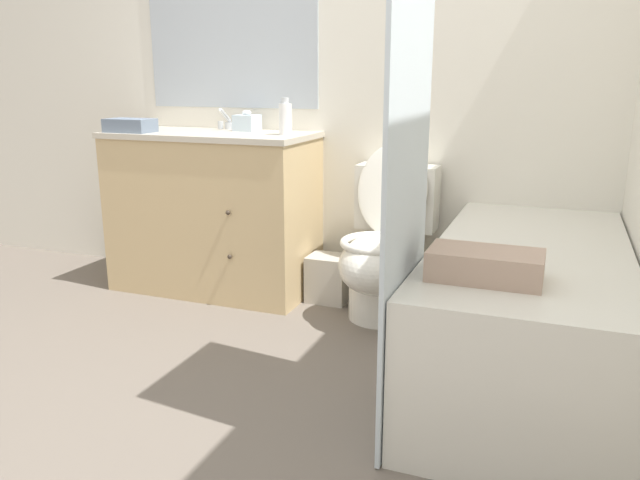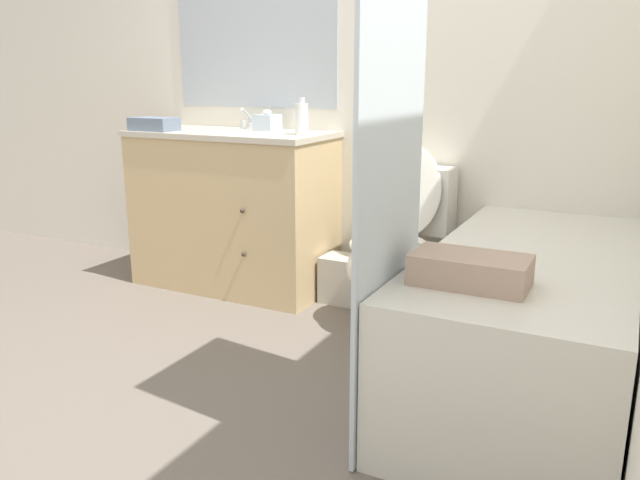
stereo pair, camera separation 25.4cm
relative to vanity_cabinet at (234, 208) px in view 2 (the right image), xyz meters
The scene contains 12 objects.
ground_plane 1.72m from the vanity_cabinet, 62.52° to the right, with size 14.00×14.00×0.00m, color #6B6056.
wall_back 1.14m from the vanity_cabinet, 21.13° to the left, with size 8.00×0.06×2.50m.
vanity_cabinet is the anchor object (origin of this frame).
sink_faucet 0.51m from the vanity_cabinet, 90.00° to the left, with size 0.14×0.12×0.12m.
toilet 1.02m from the vanity_cabinet, ahead, with size 0.42×0.67×0.86m.
bathtub 1.81m from the vanity_cabinet, 17.16° to the right, with size 0.72×1.60×0.55m.
shower_curtain 1.80m from the vanity_cabinet, 38.42° to the right, with size 0.01×0.55×1.92m.
wastebasket 0.76m from the vanity_cabinet, ahead, with size 0.22×0.18×0.25m.
tissue_box 0.53m from the vanity_cabinet, 42.52° to the left, with size 0.12×0.13×0.11m.
soap_dispenser 0.69m from the vanity_cabinet, ahead, with size 0.07×0.07×0.19m.
hand_towel_folded 0.64m from the vanity_cabinet, 157.05° to the right, with size 0.26×0.15×0.07m.
bath_towel_folded 1.90m from the vanity_cabinet, 32.29° to the right, with size 0.36×0.20×0.10m.
Camera 2 is at (1.27, -1.41, 1.18)m, focal length 35.00 mm.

